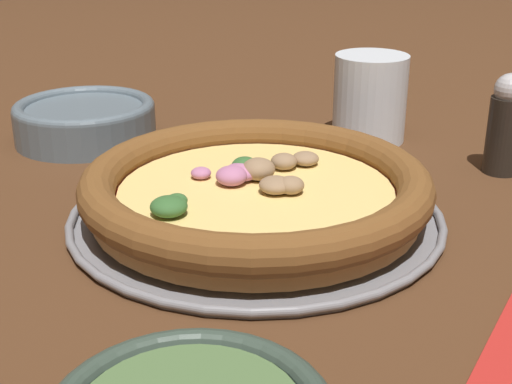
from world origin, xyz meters
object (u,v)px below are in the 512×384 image
pizza (256,189)px  drinking_cup (370,98)px  pepper_shaker (506,124)px  bowl_near (85,119)px  pizza_tray (256,216)px

pizza → drinking_cup: size_ratio=3.05×
pizza → drinking_cup: (-0.22, -0.11, 0.02)m
drinking_cup → pepper_shaker: pepper_shaker is taller
pizza → pepper_shaker: pepper_shaker is taller
pizza → pepper_shaker: 0.26m
bowl_near → drinking_cup: drinking_cup is taller
bowl_near → pepper_shaker: 0.44m
pepper_shaker → pizza: bearing=-7.2°
bowl_near → pizza: bearing=98.9°
pizza_tray → bowl_near: (0.04, -0.28, 0.02)m
bowl_near → pizza_tray: bearing=98.9°
drinking_cup → pepper_shaker: size_ratio=0.96×
pepper_shaker → bowl_near: bearing=-45.7°
pizza_tray → drinking_cup: size_ratio=3.29×
pizza → pizza_tray: bearing=105.2°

